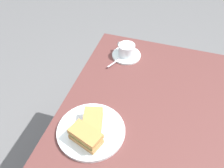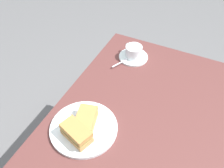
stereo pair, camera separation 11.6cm
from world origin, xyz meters
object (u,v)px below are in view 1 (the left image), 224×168
sandwich_back (87,137)px  sandwich_plate (92,131)px  coffee_saucer (127,55)px  coffee_cup (127,50)px  spoon (117,61)px  sandwich_front (93,123)px  dining_table (153,153)px

sandwich_back → sandwich_plate: bearing=1.2°
sandwich_back → coffee_saucer: 0.57m
coffee_cup → spoon: size_ratio=1.14×
sandwich_plate → sandwich_back: size_ratio=1.99×
sandwich_plate → coffee_cup: bearing=-0.5°
sandwich_front → sandwich_back: bearing=178.9°
dining_table → spoon: 0.51m
coffee_cup → spoon: bearing=155.5°
sandwich_plate → coffee_cup: coffee_cup is taller
dining_table → spoon: spoon is taller
sandwich_front → sandwich_back: (-0.07, 0.00, 0.00)m
sandwich_front → spoon: 0.43m
sandwich_plate → spoon: bearing=3.7°
dining_table → sandwich_plate: size_ratio=4.67×
spoon → sandwich_front: bearing=-175.9°
sandwich_plate → spoon: (0.44, 0.03, 0.01)m
sandwich_back → coffee_cup: bearing=-0.3°
dining_table → coffee_cup: size_ratio=12.01×
sandwich_plate → coffee_saucer: sandwich_plate is taller
sandwich_front → coffee_cup: bearing=-0.2°
sandwich_front → coffee_cup: 0.50m
dining_table → spoon: (0.40, 0.28, 0.11)m
sandwich_front → coffee_cup: size_ratio=1.32×
coffee_cup → spoon: (-0.07, 0.03, -0.03)m
dining_table → coffee_cup: coffee_cup is taller
coffee_cup → spoon: 0.08m
spoon → coffee_cup: bearing=-24.5°
coffee_saucer → spoon: 0.08m
coffee_saucer → coffee_cup: bearing=58.1°
coffee_saucer → spoon: size_ratio=1.65×
coffee_saucer → coffee_cup: size_ratio=1.44×
spoon → sandwich_plate: bearing=-176.3°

